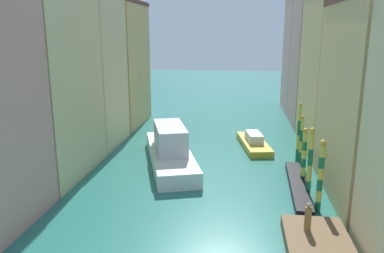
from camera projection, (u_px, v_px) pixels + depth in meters
ground_plane at (211, 142)px, 39.69m from camera, size 154.00×154.00×0.00m
building_left_1 at (39, 46)px, 28.63m from camera, size 6.24×9.47×20.06m
building_left_2 at (84, 38)px, 36.66m from camera, size 6.24×7.49×20.90m
building_left_3 at (116, 64)px, 46.08m from camera, size 6.24×9.88×14.60m
building_right_1 at (382, 99)px, 25.24m from camera, size 6.24×11.34×13.45m
building_right_2 at (341, 69)px, 35.74m from camera, size 6.24×11.09×15.41m
building_right_3 at (322, 35)px, 44.87m from camera, size 6.24×8.69×21.29m
building_right_4 at (308, 53)px, 54.17m from camera, size 6.24×9.36×16.44m
waterfront_dock at (319, 247)px, 19.66m from camera, size 3.31×5.57×0.68m
person_on_dock at (308, 218)px, 20.47m from camera, size 0.36×0.36×1.58m
mooring_pole_0 at (320, 176)px, 23.68m from camera, size 0.38×0.38×4.71m
mooring_pole_1 at (310, 162)px, 25.94m from camera, size 0.38×0.38×4.89m
mooring_pole_2 at (304, 156)px, 28.23m from camera, size 0.38×0.38×4.29m
mooring_pole_3 at (299, 133)px, 32.79m from camera, size 0.30×0.30×5.24m
mooring_pole_4 at (301, 139)px, 32.78m from camera, size 0.29×0.29×4.19m
vaporetto_white at (170, 150)px, 32.96m from camera, size 6.79×12.76×3.38m
gondola_black at (298, 186)px, 27.62m from camera, size 1.44×9.26×0.52m
motorboat_0 at (254, 142)px, 37.92m from camera, size 3.48×7.66×1.42m
motorboat_1 at (169, 131)px, 42.51m from camera, size 2.15×5.13×0.78m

